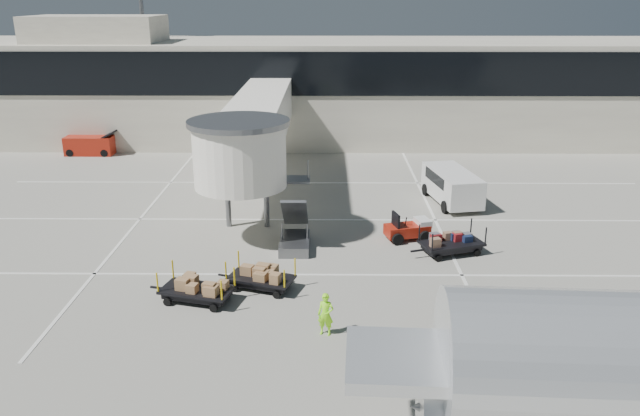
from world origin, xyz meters
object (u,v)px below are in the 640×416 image
at_px(baggage_tug, 408,229).
at_px(belt_loader, 90,146).
at_px(ground_worker, 326,314).
at_px(minivan, 451,184).
at_px(box_cart_near, 260,278).
at_px(box_cart_far, 197,291).
at_px(suitcase_cart, 453,243).

height_order(baggage_tug, belt_loader, belt_loader).
bearing_deg(ground_worker, minivan, 77.83).
bearing_deg(baggage_tug, belt_loader, 126.83).
xyz_separation_m(baggage_tug, box_cart_near, (-6.81, -5.64, -0.00)).
bearing_deg(baggage_tug, ground_worker, -129.10).
relative_size(baggage_tug, ground_worker, 1.50).
bearing_deg(belt_loader, baggage_tug, -37.40).
bearing_deg(minivan, box_cart_far, -144.49).
xyz_separation_m(ground_worker, minivan, (7.27, 15.12, 0.34)).
bearing_deg(suitcase_cart, belt_loader, 122.94).
bearing_deg(box_cart_near, minivan, 66.96).
xyz_separation_m(box_cart_far, minivan, (12.34, 12.75, 0.61)).
bearing_deg(ground_worker, box_cart_near, 140.77).
relative_size(box_cart_far, ground_worker, 2.22).
bearing_deg(baggage_tug, box_cart_far, -158.42).
height_order(box_cart_near, box_cart_far, box_cart_far).
bearing_deg(box_cart_near, belt_loader, 141.51).
distance_m(box_cart_near, box_cart_far, 2.64).
xyz_separation_m(suitcase_cart, box_cart_far, (-11.03, -5.06, 0.01)).
relative_size(suitcase_cart, box_cart_far, 1.02).
relative_size(suitcase_cart, ground_worker, 2.26).
relative_size(minivan, belt_loader, 1.38).
distance_m(baggage_tug, ground_worker, 10.09).
relative_size(ground_worker, minivan, 0.30).
relative_size(box_cart_near, ground_worker, 2.10).
relative_size(baggage_tug, belt_loader, 0.62).
height_order(baggage_tug, box_cart_near, baggage_tug).
height_order(suitcase_cart, ground_worker, ground_worker).
xyz_separation_m(suitcase_cart, minivan, (1.31, 7.69, 0.62)).
distance_m(box_cart_far, ground_worker, 5.61).
bearing_deg(baggage_tug, minivan, 46.43).
bearing_deg(minivan, ground_worker, -126.10).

